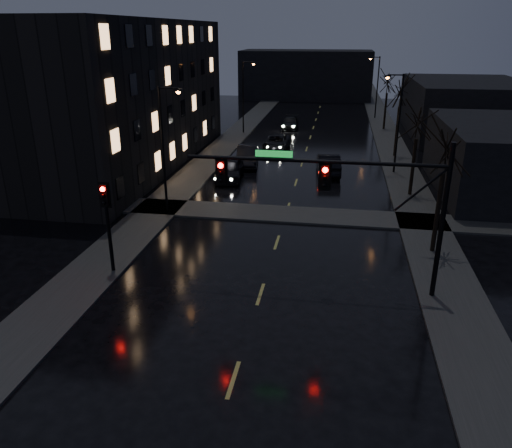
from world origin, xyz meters
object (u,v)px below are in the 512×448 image
at_px(oncoming_car_a, 230,169).
at_px(oncoming_car_b, 248,156).
at_px(lead_car, 328,164).
at_px(oncoming_car_d, 290,123).
at_px(oncoming_car_c, 277,142).

bearing_deg(oncoming_car_a, oncoming_car_b, 77.62).
distance_m(oncoming_car_b, lead_car, 7.34).
bearing_deg(oncoming_car_d, lead_car, -77.23).
relative_size(oncoming_car_b, oncoming_car_d, 1.08).
bearing_deg(oncoming_car_c, lead_car, -56.58).
relative_size(oncoming_car_c, lead_car, 1.00).
distance_m(oncoming_car_c, oncoming_car_d, 11.54).
relative_size(oncoming_car_a, oncoming_car_d, 1.05).
bearing_deg(oncoming_car_c, oncoming_car_b, -103.61).
height_order(oncoming_car_a, oncoming_car_c, oncoming_car_a).
height_order(oncoming_car_c, oncoming_car_d, oncoming_car_c).
bearing_deg(oncoming_car_c, oncoming_car_a, -100.51).
distance_m(oncoming_car_c, lead_car, 10.03).
distance_m(oncoming_car_b, oncoming_car_c, 6.92).
xyz_separation_m(oncoming_car_b, oncoming_car_d, (1.94, 18.23, -0.16)).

